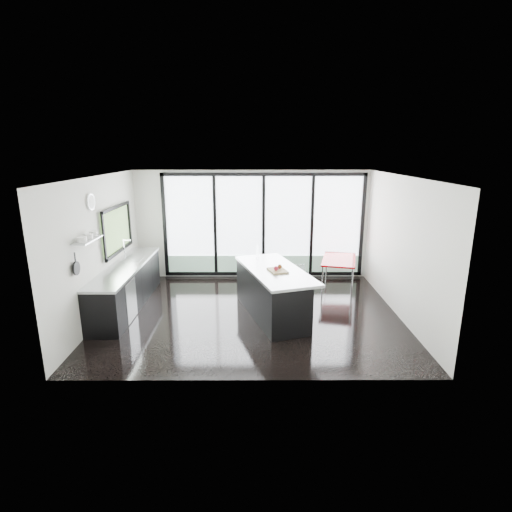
{
  "coord_description": "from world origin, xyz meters",
  "views": [
    {
      "loc": [
        0.08,
        -7.71,
        3.28
      ],
      "look_at": [
        0.1,
        0.3,
        1.15
      ],
      "focal_mm": 28.0,
      "sensor_mm": 36.0,
      "label": 1
    }
  ],
  "objects_px": {
    "island": "(271,292)",
    "bar_stool_far": "(300,290)",
    "red_table": "(338,273)",
    "bar_stool_near": "(300,301)"
  },
  "relations": [
    {
      "from": "bar_stool_near",
      "to": "bar_stool_far",
      "type": "distance_m",
      "value": 0.75
    },
    {
      "from": "bar_stool_near",
      "to": "bar_stool_far",
      "type": "relative_size",
      "value": 1.06
    },
    {
      "from": "island",
      "to": "bar_stool_far",
      "type": "relative_size",
      "value": 3.87
    },
    {
      "from": "island",
      "to": "bar_stool_near",
      "type": "bearing_deg",
      "value": -16.0
    },
    {
      "from": "island",
      "to": "red_table",
      "type": "bearing_deg",
      "value": 44.64
    },
    {
      "from": "bar_stool_near",
      "to": "red_table",
      "type": "distance_m",
      "value": 2.19
    },
    {
      "from": "bar_stool_far",
      "to": "red_table",
      "type": "height_order",
      "value": "red_table"
    },
    {
      "from": "bar_stool_near",
      "to": "island",
      "type": "bearing_deg",
      "value": 163.12
    },
    {
      "from": "island",
      "to": "bar_stool_far",
      "type": "distance_m",
      "value": 0.89
    },
    {
      "from": "island",
      "to": "bar_stool_far",
      "type": "height_order",
      "value": "island"
    }
  ]
}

